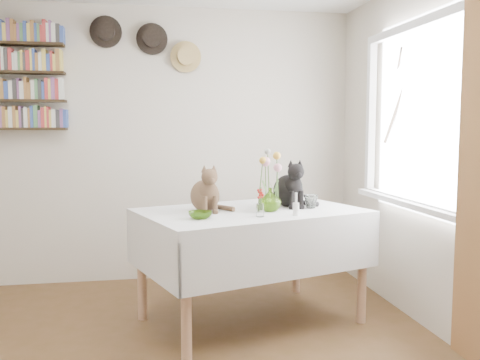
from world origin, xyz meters
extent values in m
cube|color=beige|center=(0.00, 2.27, 1.25)|extent=(4.04, 0.04, 2.54)
cube|color=beige|center=(0.00, -2.27, 1.25)|extent=(4.04, 0.04, 2.54)
cube|color=white|center=(1.97, 0.80, 1.50)|extent=(0.01, 1.40, 1.20)
cube|color=white|center=(1.97, 0.80, 2.13)|extent=(0.06, 1.52, 0.06)
cube|color=white|center=(1.97, 0.80, 0.87)|extent=(0.06, 1.52, 0.06)
cube|color=white|center=(1.97, 0.07, 1.50)|extent=(0.06, 0.06, 1.20)
cube|color=white|center=(1.97, 1.53, 1.50)|extent=(0.06, 0.06, 1.20)
cube|color=white|center=(1.94, 0.80, 0.87)|extent=(0.12, 1.50, 0.04)
cube|color=white|center=(0.81, 0.99, 0.79)|extent=(1.77, 1.42, 0.07)
cylinder|color=tan|center=(0.29, 0.38, 0.38)|extent=(0.07, 0.07, 0.76)
cylinder|color=tan|center=(1.59, 0.82, 0.38)|extent=(0.07, 0.07, 0.76)
cylinder|color=tan|center=(0.03, 1.17, 0.38)|extent=(0.07, 0.07, 0.76)
cylinder|color=tan|center=(1.33, 1.60, 0.38)|extent=(0.07, 0.07, 0.76)
imported|color=#91C838|center=(0.93, 0.91, 0.91)|extent=(0.17, 0.17, 0.17)
imported|color=#91C838|center=(0.41, 0.69, 0.85)|extent=(0.22, 0.22, 0.05)
imported|color=white|center=(1.26, 1.00, 0.87)|extent=(0.13, 0.13, 0.10)
cylinder|color=white|center=(1.06, 0.70, 0.87)|extent=(0.04, 0.04, 0.09)
cylinder|color=white|center=(1.06, 0.70, 0.94)|extent=(0.02, 0.02, 0.07)
cylinder|color=white|center=(0.81, 0.70, 0.87)|extent=(0.05, 0.05, 0.09)
cone|color=white|center=(1.30, 1.15, 0.85)|extent=(0.05, 0.05, 0.06)
sphere|color=beige|center=(1.30, 1.15, 0.90)|extent=(0.03, 0.03, 0.03)
cylinder|color=#4C7233|center=(0.90, 0.92, 1.02)|extent=(0.01, 0.01, 0.30)
sphere|color=pink|center=(0.90, 0.92, 1.17)|extent=(0.07, 0.07, 0.07)
cylinder|color=#4C7233|center=(0.97, 0.89, 1.00)|extent=(0.01, 0.01, 0.26)
sphere|color=pink|center=(0.97, 0.89, 1.13)|extent=(0.06, 0.06, 0.06)
cylinder|color=#4C7233|center=(0.99, 0.94, 1.04)|extent=(0.01, 0.01, 0.34)
sphere|color=gold|center=(0.99, 0.94, 1.21)|extent=(0.06, 0.06, 0.06)
cylinder|color=#4C7233|center=(0.87, 0.95, 1.03)|extent=(0.01, 0.01, 0.31)
sphere|color=gold|center=(0.87, 0.95, 1.18)|extent=(0.05, 0.05, 0.05)
cylinder|color=#4C7233|center=(0.93, 0.96, 1.06)|extent=(0.01, 0.01, 0.37)
sphere|color=#999E93|center=(0.93, 0.96, 1.24)|extent=(0.04, 0.04, 0.04)
cube|color=black|center=(-1.10, 2.16, 1.40)|extent=(1.00, 0.16, 0.02)
cube|color=black|center=(-1.10, 2.16, 1.64)|extent=(1.00, 0.16, 0.02)
cube|color=black|center=(-1.10, 2.16, 1.88)|extent=(1.00, 0.16, 0.02)
cube|color=black|center=(-1.10, 2.16, 2.12)|extent=(1.00, 0.16, 0.02)
cylinder|color=black|center=(-0.25, 2.21, 2.25)|extent=(0.28, 0.02, 0.28)
cylinder|color=black|center=(-0.25, 2.17, 2.25)|extent=(0.16, 0.08, 0.16)
cylinder|color=black|center=(0.15, 2.21, 2.20)|extent=(0.28, 0.02, 0.28)
cylinder|color=black|center=(0.15, 2.17, 2.20)|extent=(0.16, 0.08, 0.16)
cylinder|color=tan|center=(0.45, 2.21, 2.05)|extent=(0.28, 0.02, 0.28)
cylinder|color=tan|center=(0.45, 2.17, 2.05)|extent=(0.16, 0.08, 0.16)
camera|label=1|loc=(0.05, -2.73, 1.42)|focal=40.00mm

